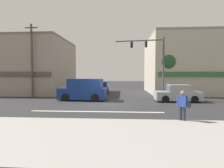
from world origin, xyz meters
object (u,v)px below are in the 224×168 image
at_px(sedan_crossing_leftbound, 101,88).
at_px(van_approaching_near, 84,90).
at_px(sedan_crossing_rightbound, 177,94).
at_px(traffic_light_mast, 153,58).
at_px(pedestrian_foreground_with_bag, 183,105).
at_px(street_tree, 166,63).
at_px(utility_pole_near_left, 32,60).

relative_size(sedan_crossing_leftbound, van_approaching_near, 0.89).
distance_m(van_approaching_near, sedan_crossing_rightbound, 8.98).
relative_size(traffic_light_mast, sedan_crossing_rightbound, 1.51).
xyz_separation_m(traffic_light_mast, sedan_crossing_leftbound, (-5.94, 5.52, -3.46)).
bearing_deg(van_approaching_near, pedestrian_foreground_with_bag, -48.97).
relative_size(street_tree, utility_pole_near_left, 0.68).
bearing_deg(pedestrian_foreground_with_bag, street_tree, 80.31).
bearing_deg(sedan_crossing_rightbound, pedestrian_foreground_with_bag, -105.12).
bearing_deg(pedestrian_foreground_with_bag, van_approaching_near, 131.03).
distance_m(utility_pole_near_left, van_approaching_near, 7.22).
height_order(sedan_crossing_rightbound, pedestrian_foreground_with_bag, pedestrian_foreground_with_bag).
xyz_separation_m(utility_pole_near_left, traffic_light_mast, (13.08, -1.09, -0.01)).
relative_size(traffic_light_mast, van_approaching_near, 1.33).
xyz_separation_m(utility_pole_near_left, sedan_crossing_rightbound, (15.16, -2.17, -3.47)).
distance_m(street_tree, sedan_crossing_rightbound, 5.69).
height_order(street_tree, pedestrian_foreground_with_bag, street_tree).
distance_m(sedan_crossing_leftbound, pedestrian_foreground_with_bag, 15.45).
distance_m(street_tree, utility_pole_near_left, 15.41).
relative_size(utility_pole_near_left, traffic_light_mast, 1.30).
xyz_separation_m(street_tree, sedan_crossing_rightbound, (-0.04, -4.68, -3.24)).
relative_size(sedan_crossing_rightbound, pedestrian_foreground_with_bag, 2.46).
height_order(street_tree, sedan_crossing_rightbound, street_tree).
height_order(utility_pole_near_left, pedestrian_foreground_with_bag, utility_pole_near_left).
height_order(utility_pole_near_left, van_approaching_near, utility_pole_near_left).
bearing_deg(street_tree, sedan_crossing_leftbound, 166.50).
xyz_separation_m(sedan_crossing_leftbound, van_approaching_near, (-0.94, -6.32, 0.29)).
bearing_deg(street_tree, utility_pole_near_left, -170.66).
height_order(traffic_light_mast, van_approaching_near, traffic_light_mast).
bearing_deg(utility_pole_near_left, street_tree, 9.34).
bearing_deg(van_approaching_near, traffic_light_mast, 6.59).
distance_m(van_approaching_near, pedestrian_foreground_with_bag, 10.51).
bearing_deg(utility_pole_near_left, traffic_light_mast, -4.75).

